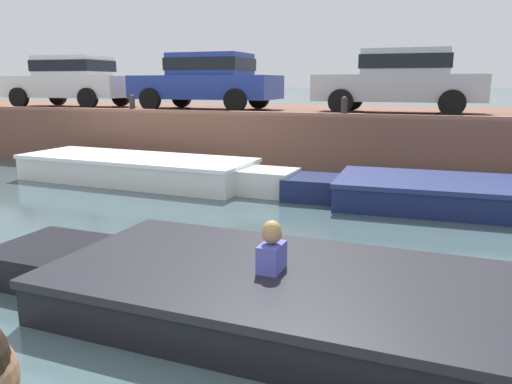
{
  "coord_description": "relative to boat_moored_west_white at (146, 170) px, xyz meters",
  "views": [
    {
      "loc": [
        2.06,
        -1.08,
        2.18
      ],
      "look_at": [
        0.43,
        3.52,
        1.1
      ],
      "focal_mm": 35.0,
      "sensor_mm": 36.0,
      "label": 1
    }
  ],
  "objects": [
    {
      "name": "mooring_bollard_west",
      "position": [
        -1.56,
        1.99,
        1.38
      ],
      "size": [
        0.15,
        0.15,
        0.45
      ],
      "color": "#2D2B28",
      "rests_on": "far_quay_wall"
    },
    {
      "name": "motorboat_passing",
      "position": [
        5.17,
        -5.22,
        -0.06
      ],
      "size": [
        7.28,
        2.44,
        0.93
      ],
      "color": "black",
      "rests_on": "ground"
    },
    {
      "name": "mooring_bollard_mid",
      "position": [
        3.99,
        1.99,
        1.38
      ],
      "size": [
        0.15,
        0.15,
        0.45
      ],
      "color": "#2D2B28",
      "rests_on": "far_quay_wall"
    },
    {
      "name": "car_centre_silver",
      "position": [
        5.08,
        3.65,
        1.98
      ],
      "size": [
        4.05,
        1.95,
        1.54
      ],
      "color": "#B7BABC",
      "rests_on": "far_quay_wall"
    },
    {
      "name": "car_leftmost_white",
      "position": [
        -4.79,
        3.65,
        1.98
      ],
      "size": [
        3.98,
        2.11,
        1.54
      ],
      "color": "white",
      "rests_on": "far_quay_wall"
    },
    {
      "name": "far_quay_wall",
      "position": [
        3.85,
        4.74,
        0.43
      ],
      "size": [
        60.0,
        6.0,
        1.42
      ],
      "primitive_type": "cube",
      "color": "brown",
      "rests_on": "ground"
    },
    {
      "name": "far_wall_coping",
      "position": [
        3.85,
        1.86,
        1.18
      ],
      "size": [
        60.0,
        0.24,
        0.08
      ],
      "primitive_type": "cube",
      "color": "#925F4C",
      "rests_on": "far_quay_wall"
    },
    {
      "name": "ground_plane",
      "position": [
        3.85,
        -3.29,
        -0.28
      ],
      "size": [
        400.0,
        400.0,
        0.0
      ],
      "primitive_type": "plane",
      "color": "#3D5156"
    },
    {
      "name": "boat_moored_central_navy",
      "position": [
        6.7,
        -0.19,
        -0.04
      ],
      "size": [
        6.33,
        2.13,
        0.5
      ],
      "color": "navy",
      "rests_on": "ground"
    },
    {
      "name": "boat_moored_west_white",
      "position": [
        0.0,
        0.0,
        0.0
      ],
      "size": [
        6.46,
        2.1,
        0.57
      ],
      "color": "white",
      "rests_on": "ground"
    },
    {
      "name": "car_left_inner_blue",
      "position": [
        -0.15,
        3.65,
        1.98
      ],
      "size": [
        4.11,
        2.02,
        1.54
      ],
      "color": "#233893",
      "rests_on": "far_quay_wall"
    }
  ]
}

